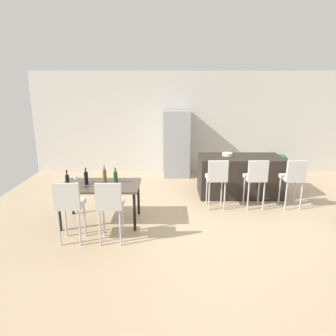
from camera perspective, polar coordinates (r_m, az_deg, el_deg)
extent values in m
plane|color=tan|center=(6.36, 10.32, -8.04)|extent=(10.00, 10.00, 0.00)
cube|color=beige|center=(8.95, 7.38, 8.39)|extent=(10.00, 0.12, 2.90)
cube|color=black|center=(7.26, 13.47, -1.44)|extent=(1.88, 0.91, 0.92)
cube|color=beige|center=(6.34, 9.20, -1.81)|extent=(0.41, 0.41, 0.08)
cube|color=beige|center=(6.12, 9.57, -0.29)|extent=(0.40, 0.07, 0.36)
cylinder|color=#B2B2B7|center=(6.57, 7.45, -4.30)|extent=(0.03, 0.03, 0.61)
cylinder|color=#B2B2B7|center=(6.63, 10.19, -4.24)|extent=(0.03, 0.03, 0.61)
cylinder|color=#B2B2B7|center=(6.28, 7.89, -5.26)|extent=(0.03, 0.03, 0.61)
cylinder|color=#B2B2B7|center=(6.34, 10.76, -5.19)|extent=(0.03, 0.03, 0.61)
cube|color=beige|center=(6.52, 16.17, -1.76)|extent=(0.41, 0.41, 0.08)
cube|color=beige|center=(6.30, 16.78, -0.29)|extent=(0.40, 0.07, 0.36)
cylinder|color=#B2B2B7|center=(6.72, 14.25, -4.21)|extent=(0.03, 0.03, 0.61)
cylinder|color=#B2B2B7|center=(6.82, 16.84, -4.13)|extent=(0.03, 0.03, 0.61)
cylinder|color=#B2B2B7|center=(6.43, 15.01, -5.14)|extent=(0.03, 0.03, 0.61)
cylinder|color=#B2B2B7|center=(6.53, 17.71, -5.04)|extent=(0.03, 0.03, 0.61)
cube|color=beige|center=(6.77, 22.43, -1.70)|extent=(0.42, 0.42, 0.08)
cube|color=beige|center=(6.57, 23.24, -0.28)|extent=(0.40, 0.08, 0.36)
cylinder|color=#B2B2B7|center=(6.94, 20.40, -4.09)|extent=(0.03, 0.03, 0.61)
cylinder|color=#B2B2B7|center=(7.07, 22.79, -3.98)|extent=(0.03, 0.03, 0.61)
cylinder|color=#B2B2B7|center=(6.67, 21.46, -4.97)|extent=(0.03, 0.03, 0.61)
cylinder|color=#B2B2B7|center=(6.81, 23.93, -4.83)|extent=(0.03, 0.03, 0.61)
cube|color=#4C4238|center=(5.68, -12.49, -3.23)|extent=(1.43, 0.85, 0.04)
cylinder|color=black|center=(6.31, -17.45, -5.30)|extent=(0.05, 0.05, 0.70)
cylinder|color=black|center=(6.04, -5.44, -5.54)|extent=(0.05, 0.05, 0.70)
cylinder|color=black|center=(5.67, -19.63, -7.83)|extent=(0.05, 0.05, 0.70)
cylinder|color=black|center=(5.37, -6.18, -8.27)|extent=(0.05, 0.05, 0.70)
cube|color=beige|center=(5.13, -17.71, -6.43)|extent=(0.41, 0.41, 0.08)
cube|color=beige|center=(4.91, -18.47, -4.76)|extent=(0.40, 0.07, 0.36)
cylinder|color=#B2B2B7|center=(5.45, -18.57, -9.16)|extent=(0.03, 0.03, 0.61)
cylinder|color=#B2B2B7|center=(5.36, -15.27, -9.30)|extent=(0.03, 0.03, 0.61)
cylinder|color=#B2B2B7|center=(5.18, -19.63, -10.58)|extent=(0.03, 0.03, 0.61)
cylinder|color=#B2B2B7|center=(5.08, -16.16, -10.76)|extent=(0.03, 0.03, 0.61)
cube|color=beige|center=(4.98, -10.58, -6.65)|extent=(0.41, 0.41, 0.08)
cube|color=beige|center=(4.74, -11.04, -4.93)|extent=(0.40, 0.07, 0.36)
cylinder|color=#B2B2B7|center=(5.28, -11.85, -9.46)|extent=(0.03, 0.03, 0.61)
cylinder|color=#B2B2B7|center=(5.23, -8.36, -9.54)|extent=(0.03, 0.03, 0.61)
cylinder|color=#B2B2B7|center=(5.00, -12.53, -10.97)|extent=(0.03, 0.03, 0.61)
cylinder|color=#B2B2B7|center=(4.95, -8.82, -11.07)|extent=(0.03, 0.03, 0.61)
cylinder|color=brown|center=(5.80, -11.69, -1.40)|extent=(0.07, 0.07, 0.23)
cylinder|color=brown|center=(5.76, -11.77, 0.08)|extent=(0.02, 0.02, 0.08)
cylinder|color=#194723|center=(5.70, -9.69, -1.73)|extent=(0.08, 0.08, 0.21)
cylinder|color=#194723|center=(5.66, -9.75, -0.35)|extent=(0.03, 0.03, 0.08)
cylinder|color=black|center=(5.71, -14.99, -1.88)|extent=(0.07, 0.07, 0.23)
cylinder|color=black|center=(5.67, -15.10, -0.33)|extent=(0.03, 0.03, 0.09)
cylinder|color=black|center=(5.55, -18.24, -2.51)|extent=(0.07, 0.07, 0.25)
cylinder|color=black|center=(5.50, -18.38, -0.79)|extent=(0.02, 0.02, 0.09)
cylinder|color=silver|center=(5.86, -15.05, -2.61)|extent=(0.06, 0.06, 0.00)
cylinder|color=silver|center=(5.85, -15.07, -2.22)|extent=(0.01, 0.01, 0.08)
cone|color=silver|center=(5.82, -15.13, -1.42)|extent=(0.07, 0.07, 0.09)
cylinder|color=silver|center=(5.88, -16.75, -2.69)|extent=(0.06, 0.06, 0.00)
cylinder|color=silver|center=(5.86, -16.78, -2.30)|extent=(0.01, 0.01, 0.08)
cone|color=silver|center=(5.84, -16.84, -1.50)|extent=(0.07, 0.07, 0.09)
cube|color=#939699|center=(8.52, 1.81, 4.57)|extent=(0.72, 0.68, 1.84)
cylinder|color=beige|center=(7.16, 11.26, 2.55)|extent=(0.24, 0.24, 0.07)
cylinder|color=beige|center=(9.26, 20.34, -0.67)|extent=(0.24, 0.24, 0.22)
sphere|color=#2D6B33|center=(9.19, 20.51, 1.15)|extent=(0.43, 0.43, 0.43)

